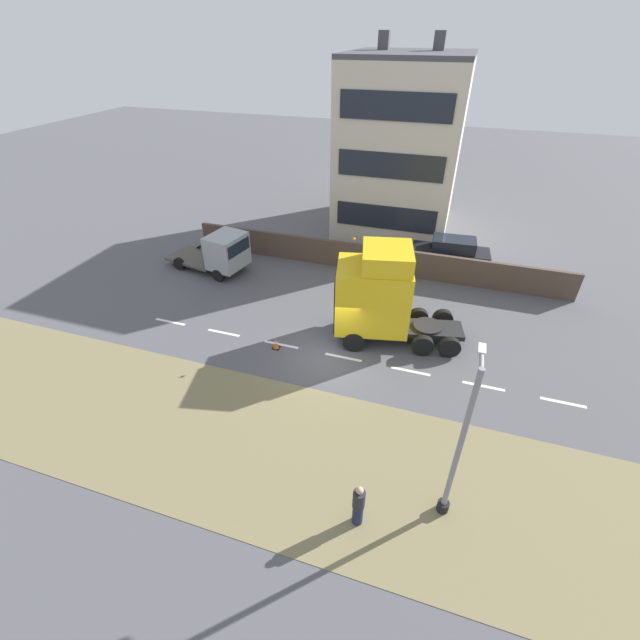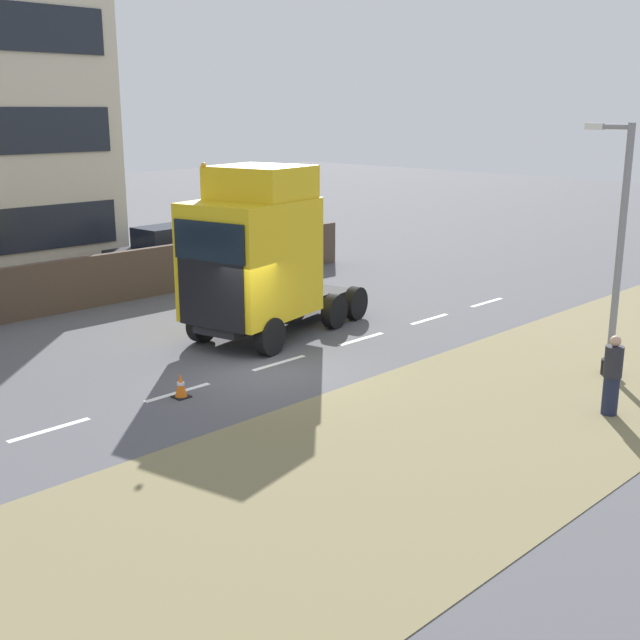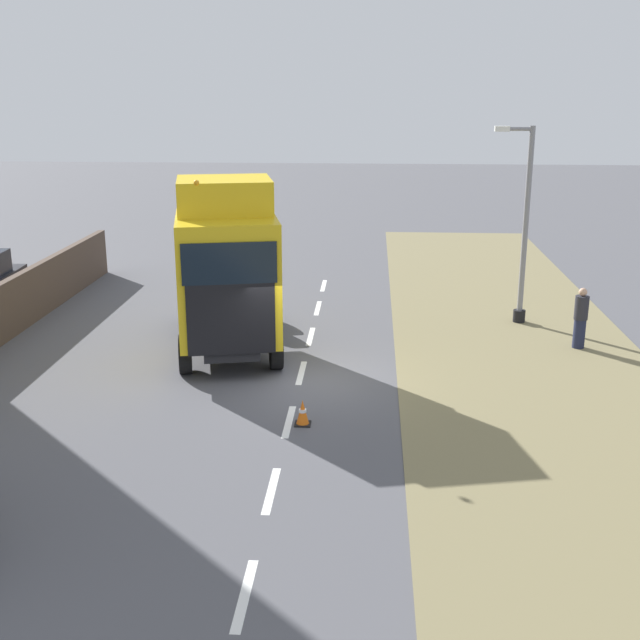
# 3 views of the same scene
# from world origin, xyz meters

# --- Properties ---
(ground_plane) EXTENTS (120.00, 120.00, 0.00)m
(ground_plane) POSITION_xyz_m (0.00, 0.00, 0.00)
(ground_plane) COLOR #515156
(ground_plane) RESTS_ON ground
(grass_verge) EXTENTS (7.00, 44.00, 0.01)m
(grass_verge) POSITION_xyz_m (-6.00, 0.00, 0.01)
(grass_verge) COLOR olive
(grass_verge) RESTS_ON ground
(lane_markings) EXTENTS (0.16, 21.00, 0.00)m
(lane_markings) POSITION_xyz_m (0.00, -0.70, 0.00)
(lane_markings) COLOR white
(lane_markings) RESTS_ON ground
(lorry_cab) EXTENTS (3.85, 6.57, 5.05)m
(lorry_cab) POSITION_xyz_m (2.08, -1.75, 2.46)
(lorry_cab) COLOR black
(lorry_cab) RESTS_ON ground
(lamp_post) EXTENTS (1.31, 0.38, 6.12)m
(lamp_post) POSITION_xyz_m (-6.46, -5.85, 2.74)
(lamp_post) COLOR black
(lamp_post) RESTS_ON ground
(pedestrian) EXTENTS (0.39, 0.39, 1.78)m
(pedestrian) POSITION_xyz_m (-7.77, -3.30, 0.88)
(pedestrian) COLOR #1E233D
(pedestrian) RESTS_ON ground
(traffic_cone_lead) EXTENTS (0.36, 0.36, 0.58)m
(traffic_cone_lead) POSITION_xyz_m (-0.32, 2.63, 0.28)
(traffic_cone_lead) COLOR black
(traffic_cone_lead) RESTS_ON ground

